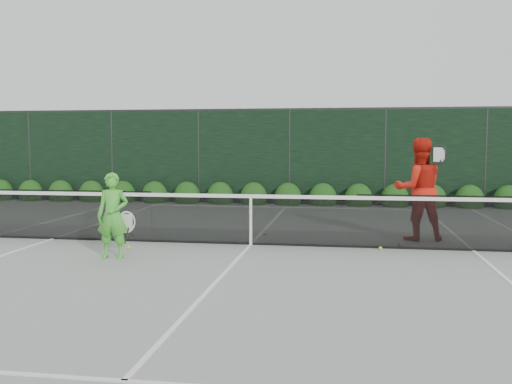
# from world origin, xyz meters

# --- Properties ---
(ground) EXTENTS (80.00, 80.00, 0.00)m
(ground) POSITION_xyz_m (0.00, 0.00, 0.00)
(ground) COLOR gray
(ground) RESTS_ON ground
(tennis_net) EXTENTS (12.90, 0.10, 1.07)m
(tennis_net) POSITION_xyz_m (-0.02, 0.00, 0.53)
(tennis_net) COLOR #0F2F20
(tennis_net) RESTS_ON ground
(player_woman) EXTENTS (0.62, 0.40, 1.47)m
(player_woman) POSITION_xyz_m (-2.11, -1.62, 0.73)
(player_woman) COLOR green
(player_woman) RESTS_ON ground
(player_man) EXTENTS (1.13, 0.95, 2.06)m
(player_man) POSITION_xyz_m (3.25, 1.07, 1.03)
(player_man) COLOR red
(player_man) RESTS_ON ground
(court_lines) EXTENTS (11.03, 23.83, 0.01)m
(court_lines) POSITION_xyz_m (0.00, 0.00, 0.01)
(court_lines) COLOR white
(court_lines) RESTS_ON ground
(windscreen_fence) EXTENTS (32.00, 21.07, 3.06)m
(windscreen_fence) POSITION_xyz_m (0.00, -2.71, 1.51)
(windscreen_fence) COLOR black
(windscreen_fence) RESTS_ON ground
(hedge_row) EXTENTS (31.66, 0.65, 0.94)m
(hedge_row) POSITION_xyz_m (-0.00, 7.15, 0.23)
(hedge_row) COLOR #13360E
(hedge_row) RESTS_ON ground
(tennis_balls) EXTENTS (5.52, 1.99, 0.07)m
(tennis_balls) POSITION_xyz_m (-0.30, 0.10, 0.03)
(tennis_balls) COLOR #C1D930
(tennis_balls) RESTS_ON ground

